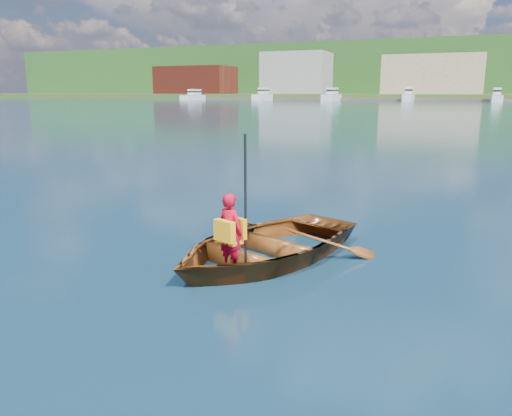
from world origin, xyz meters
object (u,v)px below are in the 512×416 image
Objects in this scene: rowboat at (265,245)px; dock at (454,100)px; marina_yachts at (418,97)px; child_paddler at (231,231)px.

dock reaches higher than rowboat.
marina_yachts is (-9.68, -4.70, 1.00)m from dock.
rowboat is 1.01m from child_paddler.
marina_yachts reaches higher than child_paddler.
rowboat is 144.27m from marina_yachts.
dock is (1.46, 149.62, -0.27)m from child_paddler.
rowboat is 0.03× the size of marina_yachts.
child_paddler is 145.15m from marina_yachts.
marina_yachts is at bearing 93.25° from child_paddler.
dock is 10.81m from marina_yachts.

